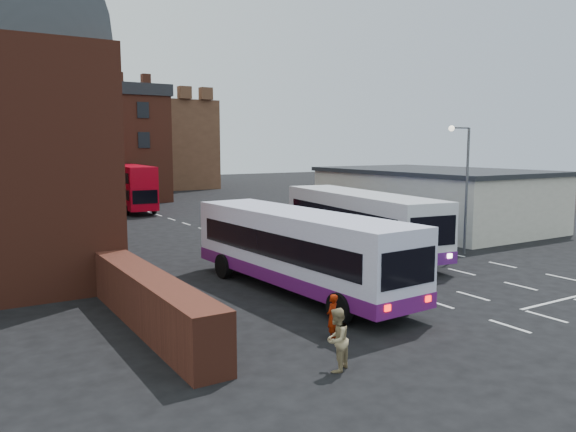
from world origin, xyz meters
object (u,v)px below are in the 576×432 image
bus_white_outbound (298,245)px  pedestrian_beige (337,340)px  bus_blue (373,221)px  pedestrian_red (332,317)px  bus_red_double (132,187)px  street_lamp (464,178)px  bus_white_inbound (360,218)px

bus_white_outbound → pedestrian_beige: bearing=-118.7°
bus_blue → pedestrian_red: 16.78m
bus_red_double → street_lamp: (9.35, -30.16, 2.03)m
bus_blue → street_lamp: 5.88m
bus_blue → pedestrian_red: size_ratio=6.67×
bus_white_inbound → pedestrian_red: bearing=55.2°
bus_blue → pedestrian_beige: bearing=52.1°
bus_white_outbound → bus_red_double: 32.16m
bus_white_outbound → bus_blue: 11.60m
bus_white_outbound → bus_blue: bearing=31.3°
pedestrian_red → pedestrian_beige: size_ratio=0.84×
bus_white_outbound → bus_blue: size_ratio=1.27×
bus_blue → bus_white_outbound: bearing=39.7°
bus_white_outbound → bus_red_double: (2.57, 32.06, 0.26)m
bus_white_inbound → pedestrian_beige: bus_white_inbound is taller
bus_white_inbound → pedestrian_beige: 16.40m
bus_white_inbound → pedestrian_beige: (-10.75, -12.33, -1.16)m
pedestrian_red → bus_blue: bearing=-164.3°
bus_white_inbound → bus_blue: 2.90m
bus_white_outbound → bus_white_inbound: bus_white_inbound is taller
bus_white_outbound → pedestrian_beige: bus_white_outbound is taller
bus_white_outbound → pedestrian_red: (-2.21, -5.39, -1.23)m
pedestrian_red → bus_red_double: bearing=-127.0°
bus_white_inbound → street_lamp: (4.71, -3.03, 2.22)m
pedestrian_red → bus_white_outbound: bearing=-142.0°
pedestrian_red → pedestrian_beige: 2.43m
bus_white_outbound → street_lamp: bearing=6.0°
bus_white_inbound → pedestrian_red: 14.03m
street_lamp → pedestrian_beige: size_ratio=4.11×
bus_red_double → pedestrian_red: size_ratio=7.33×
bus_blue → pedestrian_beige: bus_blue is taller
bus_red_double → street_lamp: bearing=111.7°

